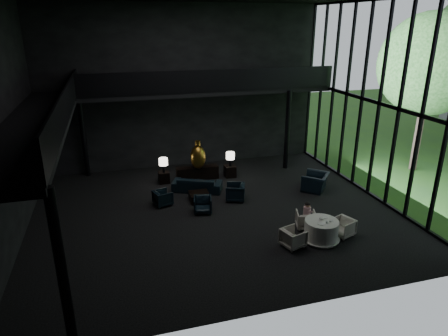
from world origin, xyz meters
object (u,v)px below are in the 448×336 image
object	(u,v)px
lounge_armchair_east	(235,191)
dining_chair_east	(343,227)
console	(197,173)
lounge_armchair_west	(163,198)
table_lamp_left	(163,162)
table_lamp_right	(230,156)
window_armchair	(316,178)
dining_table	(321,232)
bronze_urn	(198,157)
sofa	(197,181)
coffee_table	(199,197)
lounge_armchair_south	(203,205)
dining_chair_north	(306,220)
child	(307,209)
side_table_right	(230,171)
side_table_left	(164,177)
dining_chair_west	(293,238)

from	to	relation	value
lounge_armchair_east	dining_chair_east	xyz separation A→B (m)	(2.74, -3.90, -0.08)
console	lounge_armchair_west	world-z (taller)	console
table_lamp_left	table_lamp_right	distance (m)	3.20
window_armchair	dining_table	size ratio (longest dim) A/B	0.99
bronze_urn	sofa	xyz separation A→B (m)	(-0.31, -1.13, -0.77)
console	coffee_table	world-z (taller)	console
sofa	lounge_armchair_east	distance (m)	1.94
sofa	console	bearing A→B (deg)	-78.39
lounge_armchair_south	dining_chair_north	bearing A→B (deg)	-21.74
child	dining_table	bearing A→B (deg)	94.17
side_table_right	dining_table	xyz separation A→B (m)	(1.26, -6.65, 0.04)
dining_chair_east	child	xyz separation A→B (m)	(-0.97, 0.86, 0.42)
bronze_urn	dining_table	xyz separation A→B (m)	(2.86, -6.53, -0.88)
coffee_table	side_table_left	bearing A→B (deg)	114.94
lounge_armchair_south	dining_chair_east	distance (m)	5.35
dining_table	dining_chair_east	world-z (taller)	dining_table
dining_table	lounge_armchair_south	bearing A→B (deg)	136.73
sofa	dining_table	world-z (taller)	sofa
lounge_armchair_east	window_armchair	bearing A→B (deg)	110.88
side_table_right	child	distance (m)	5.84
bronze_urn	side_table_right	xyz separation A→B (m)	(1.60, 0.12, -0.93)
console	bronze_urn	xyz separation A→B (m)	(-0.00, -0.22, 0.89)
dining_chair_north	bronze_urn	bearing A→B (deg)	-45.59
table_lamp_left	dining_table	world-z (taller)	table_lamp_left
side_table_left	child	bearing A→B (deg)	-53.00
table_lamp_left	dining_chair_west	world-z (taller)	table_lamp_left
table_lamp_right	dining_chair_east	bearing A→B (deg)	-71.60
table_lamp_right	dining_table	bearing A→B (deg)	-79.18
dining_table	child	distance (m)	1.04
lounge_armchair_west	dining_chair_east	xyz separation A→B (m)	(5.75, -4.26, 0.01)
side_table_right	dining_chair_west	distance (m)	6.76
table_lamp_right	table_lamp_left	bearing A→B (deg)	177.98
lounge_armchair_west	window_armchair	xyz separation A→B (m)	(6.78, -0.32, 0.26)
side_table_left	lounge_armchair_south	distance (m)	3.70
lounge_armchair_east	lounge_armchair_south	xyz separation A→B (m)	(-1.59, -0.76, -0.07)
lounge_armchair_south	dining_chair_north	xyz separation A→B (m)	(3.34, -2.27, -0.02)
side_table_left	window_armchair	bearing A→B (deg)	-23.25
table_lamp_right	dining_table	size ratio (longest dim) A/B	0.53
sofa	lounge_armchair_west	bearing A→B (deg)	56.42
coffee_table	lounge_armchair_west	bearing A→B (deg)	178.97
coffee_table	bronze_urn	bearing A→B (deg)	78.23
bronze_urn	table_lamp_right	size ratio (longest dim) A/B	1.93
lounge_armchair_west	dining_chair_west	bearing A→B (deg)	-156.62
console	sofa	size ratio (longest dim) A/B	0.89
console	table_lamp_left	xyz separation A→B (m)	(-1.60, -0.04, 0.71)
sofa	dining_chair_north	world-z (taller)	sofa
console	dining_chair_west	bearing A→B (deg)	-75.57
table_lamp_left	dining_chair_east	size ratio (longest dim) A/B	1.08
dining_chair_west	window_armchair	bearing A→B (deg)	-52.49
table_lamp_left	window_armchair	world-z (taller)	table_lamp_left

